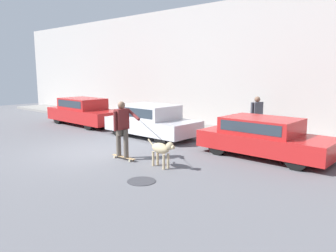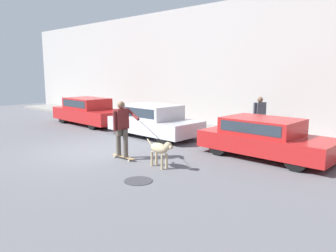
{
  "view_description": "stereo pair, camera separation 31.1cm",
  "coord_description": "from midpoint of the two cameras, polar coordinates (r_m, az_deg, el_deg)",
  "views": [
    {
      "loc": [
        8.79,
        -6.41,
        2.63
      ],
      "look_at": [
        2.14,
        1.23,
        0.95
      ],
      "focal_mm": 35.0,
      "sensor_mm": 36.0,
      "label": 1
    },
    {
      "loc": [
        9.02,
        -6.2,
        2.63
      ],
      "look_at": [
        2.14,
        1.23,
        0.95
      ],
      "focal_mm": 35.0,
      "sensor_mm": 36.0,
      "label": 2
    }
  ],
  "objects": [
    {
      "name": "skateboarder",
      "position": [
        9.92,
        -8.89,
        -0.11
      ],
      "size": [
        2.27,
        0.61,
        1.77
      ],
      "rotation": [
        0.0,
        0.0,
        0.0
      ],
      "color": "beige",
      "rests_on": "ground_plane"
    },
    {
      "name": "sidewalk_curb",
      "position": [
        14.83,
        3.41,
        -0.53
      ],
      "size": [
        30.0,
        2.16,
        0.15
      ],
      "color": "gray",
      "rests_on": "ground_plane"
    },
    {
      "name": "parked_car_2",
      "position": [
        10.58,
        15.61,
        -1.95
      ],
      "size": [
        4.07,
        1.8,
        1.22
      ],
      "rotation": [
        0.0,
        0.0,
        -0.01
      ],
      "color": "black",
      "rests_on": "ground_plane"
    },
    {
      "name": "manhole_cover",
      "position": [
        8.1,
        -5.76,
        -9.54
      ],
      "size": [
        0.7,
        0.7,
        0.01
      ],
      "color": "#38383D",
      "rests_on": "ground_plane"
    },
    {
      "name": "pedestrian_with_bag",
      "position": [
        13.33,
        14.49,
        2.01
      ],
      "size": [
        0.36,
        0.73,
        1.53
      ],
      "rotation": [
        0.0,
        0.0,
        2.81
      ],
      "color": "#3D4760",
      "rests_on": "sidewalk_curb"
    },
    {
      "name": "parked_car_1",
      "position": [
        13.37,
        -3.61,
        0.85
      ],
      "size": [
        3.96,
        1.85,
        1.31
      ],
      "rotation": [
        0.0,
        0.0,
        -0.01
      ],
      "color": "black",
      "rests_on": "ground_plane"
    },
    {
      "name": "parked_car_0",
      "position": [
        16.94,
        -14.89,
        2.37
      ],
      "size": [
        4.49,
        1.77,
        1.33
      ],
      "rotation": [
        0.0,
        0.0,
        -0.03
      ],
      "color": "black",
      "rests_on": "ground_plane"
    },
    {
      "name": "ground_plane",
      "position": [
        11.23,
        -13.3,
        -4.39
      ],
      "size": [
        36.0,
        36.0,
        0.0
      ],
      "primitive_type": "plane",
      "color": "slate"
    },
    {
      "name": "dog",
      "position": [
        9.03,
        -2.07,
        -4.05
      ],
      "size": [
        1.11,
        0.38,
        0.78
      ],
      "rotation": [
        0.0,
        0.0,
        -0.14
      ],
      "color": "tan",
      "rests_on": "ground_plane"
    },
    {
      "name": "back_wall",
      "position": [
        15.62,
        6.36,
        10.12
      ],
      "size": [
        32.0,
        0.3,
        5.68
      ],
      "color": "#B2ADA8",
      "rests_on": "ground_plane"
    }
  ]
}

